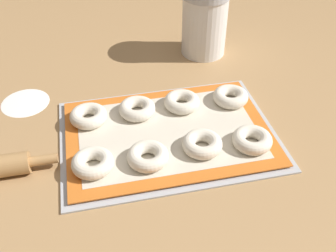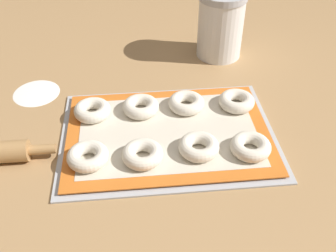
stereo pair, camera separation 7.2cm
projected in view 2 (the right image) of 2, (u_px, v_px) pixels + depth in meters
The scene contains 14 objects.
ground_plane at pixel (171, 136), 0.80m from camera, with size 2.80×2.80×0.00m, color #A87F51.
baking_tray at pixel (168, 134), 0.79m from camera, with size 0.43×0.31×0.01m.
baking_mat at pixel (168, 131), 0.79m from camera, with size 0.41×0.28×0.00m.
bagel_front_far_left at pixel (88, 156), 0.72m from camera, with size 0.08×0.08×0.03m.
bagel_front_mid_left at pixel (143, 154), 0.72m from camera, with size 0.08×0.08×0.03m.
bagel_front_mid_right at pixel (199, 147), 0.74m from camera, with size 0.08×0.08×0.03m.
bagel_front_far_right at pixel (251, 146), 0.74m from camera, with size 0.08×0.08×0.03m.
bagel_back_far_left at pixel (92, 110), 0.82m from camera, with size 0.08×0.08×0.03m.
bagel_back_mid_left at pixel (141, 107), 0.83m from camera, with size 0.08×0.08×0.03m.
bagel_back_mid_right at pixel (186, 103), 0.84m from camera, with size 0.08×0.08×0.03m.
bagel_back_far_right at pixel (237, 101), 0.85m from camera, with size 0.08×0.08×0.03m.
flour_canister at pixel (221, 25), 0.99m from camera, with size 0.12×0.12×0.17m.
flour_patch_near at pixel (36, 93), 0.91m from camera, with size 0.11×0.11×0.00m.
flour_patch_far at pixel (41, 91), 0.91m from camera, with size 0.07×0.05×0.00m.
Camera 2 is at (-0.07, -0.60, 0.53)m, focal length 42.00 mm.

